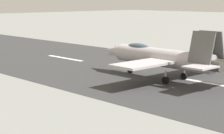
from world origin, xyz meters
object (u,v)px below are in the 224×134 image
(marker_cone_mid, at_px, (174,56))
(crew_person, at_px, (116,50))
(marker_cone_far, at_px, (115,49))
(fighter_jet, at_px, (162,57))

(marker_cone_mid, bearing_deg, crew_person, 24.04)
(marker_cone_mid, bearing_deg, marker_cone_far, 0.00)
(marker_cone_far, bearing_deg, marker_cone_mid, 180.00)
(fighter_jet, distance_m, marker_cone_mid, 16.27)
(fighter_jet, bearing_deg, crew_person, -29.82)
(crew_person, bearing_deg, marker_cone_mid, -155.96)
(fighter_jet, distance_m, crew_person, 19.83)
(fighter_jet, height_order, marker_cone_mid, fighter_jet)
(fighter_jet, relative_size, marker_cone_far, 31.58)
(fighter_jet, bearing_deg, marker_cone_far, -32.84)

